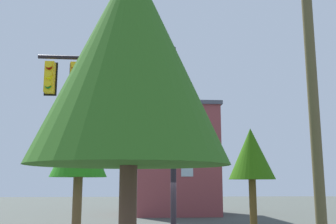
# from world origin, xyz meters

# --- Properties ---
(signal_pole_assembly) EXTENTS (5.48, 1.15, 7.38)m
(signal_pole_assembly) POSITION_xyz_m (1.52, 0.01, 5.42)
(signal_pole_assembly) COLOR black
(signal_pole_assembly) RESTS_ON ground_plane
(utility_pole) EXTENTS (1.78, 0.50, 8.43)m
(utility_pole) POSITION_xyz_m (-3.31, 4.01, 4.36)
(utility_pole) COLOR brown
(utility_pole) RESTS_ON ground_plane
(tree_near) EXTENTS (2.73, 2.73, 5.73)m
(tree_near) POSITION_xyz_m (-5.45, -9.30, 4.15)
(tree_near) COLOR brown
(tree_near) RESTS_ON ground_plane
(tree_mid) EXTENTS (3.83, 3.83, 7.06)m
(tree_mid) POSITION_xyz_m (1.38, 6.21, 4.92)
(tree_mid) COLOR brown
(tree_mid) RESTS_ON ground_plane
(tree_far) EXTENTS (2.68, 2.68, 5.74)m
(tree_far) POSITION_xyz_m (4.05, -5.28, 4.18)
(tree_far) COLOR brown
(tree_far) RESTS_ON ground_plane
(brick_building) EXTENTS (6.63, 7.22, 8.76)m
(brick_building) POSITION_xyz_m (-1.84, -19.07, 4.39)
(brick_building) COLOR brown
(brick_building) RESTS_ON ground_plane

